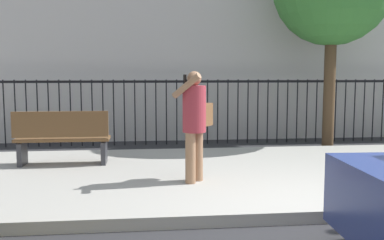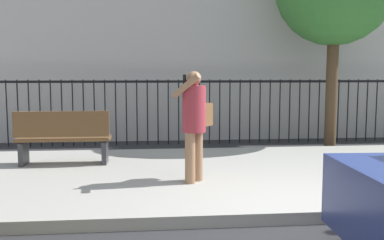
% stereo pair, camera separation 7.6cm
% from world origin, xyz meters
% --- Properties ---
extents(ground_plane, '(60.00, 60.00, 0.00)m').
position_xyz_m(ground_plane, '(0.00, 0.00, 0.00)').
color(ground_plane, '#28282B').
extents(sidewalk, '(28.00, 4.40, 0.15)m').
position_xyz_m(sidewalk, '(0.00, 2.20, 0.07)').
color(sidewalk, '#9E9B93').
rests_on(sidewalk, ground).
extents(iron_fence, '(12.03, 0.04, 1.60)m').
position_xyz_m(iron_fence, '(0.00, 5.90, 1.02)').
color(iron_fence, black).
rests_on(iron_fence, ground).
extents(pedestrian_on_phone, '(0.65, 0.70, 1.62)m').
position_xyz_m(pedestrian_on_phone, '(-1.45, 1.56, 1.09)').
color(pedestrian_on_phone, '#936B4C').
rests_on(pedestrian_on_phone, sidewalk).
extents(street_bench, '(1.60, 0.45, 0.95)m').
position_xyz_m(street_bench, '(-3.61, 2.94, 0.65)').
color(street_bench, brown).
rests_on(street_bench, sidewalk).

